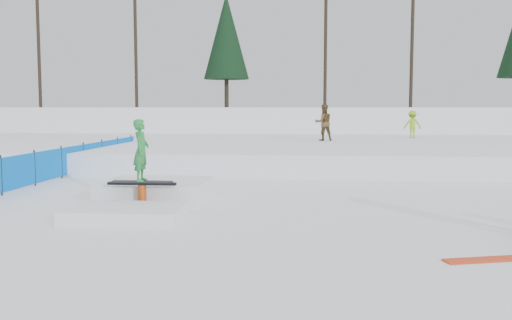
# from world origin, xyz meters

# --- Properties ---
(ground) EXTENTS (120.00, 120.00, 0.00)m
(ground) POSITION_xyz_m (0.00, 0.00, 0.00)
(ground) COLOR white
(snow_berm) EXTENTS (60.00, 14.00, 2.40)m
(snow_berm) POSITION_xyz_m (0.00, 30.00, 1.20)
(snow_berm) COLOR white
(snow_berm) RESTS_ON ground
(snow_midrise) EXTENTS (50.00, 18.00, 0.80)m
(snow_midrise) POSITION_xyz_m (0.00, 16.00, 0.40)
(snow_midrise) COLOR white
(snow_midrise) RESTS_ON ground
(safety_fence) EXTENTS (0.05, 16.00, 1.10)m
(safety_fence) POSITION_xyz_m (-6.50, 6.60, 0.55)
(safety_fence) COLOR blue
(safety_fence) RESTS_ON ground
(treeline) EXTENTS (40.24, 4.22, 10.50)m
(treeline) POSITION_xyz_m (6.18, 28.28, 7.45)
(treeline) COLOR black
(treeline) RESTS_ON snow_berm
(walker_olive) EXTENTS (0.99, 0.85, 1.74)m
(walker_olive) POSITION_xyz_m (2.51, 15.67, 1.67)
(walker_olive) COLOR #523C1F
(walker_olive) RESTS_ON snow_midrise
(walker_ygreen) EXTENTS (0.96, 0.60, 1.42)m
(walker_ygreen) POSITION_xyz_m (7.17, 18.40, 1.51)
(walker_ygreen) COLOR #89BA19
(walker_ygreen) RESTS_ON snow_midrise
(loose_board_red) EXTENTS (1.42, 0.66, 0.03)m
(loose_board_red) POSITION_xyz_m (4.56, -2.84, 0.01)
(loose_board_red) COLOR red
(loose_board_red) RESTS_ON ground
(jib_rail_feature) EXTENTS (2.60, 4.40, 2.11)m
(jib_rail_feature) POSITION_xyz_m (-2.05, 1.49, 0.30)
(jib_rail_feature) COLOR white
(jib_rail_feature) RESTS_ON ground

